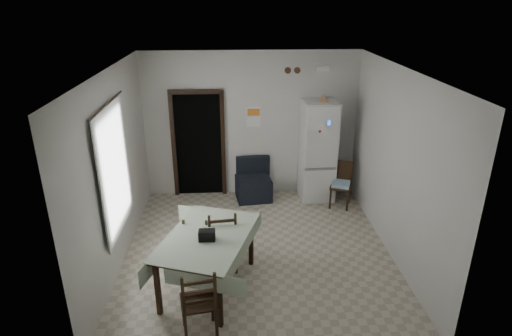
{
  "coord_description": "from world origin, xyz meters",
  "views": [
    {
      "loc": [
        -0.36,
        -5.89,
        3.86
      ],
      "look_at": [
        0.0,
        0.5,
        1.25
      ],
      "focal_mm": 30.0,
      "sensor_mm": 36.0,
      "label": 1
    }
  ],
  "objects_px": {
    "corner_chair": "(341,185)",
    "dining_chair_far_right": "(222,239)",
    "dining_table": "(208,262)",
    "dining_chair_far_left": "(198,241)",
    "navy_seat": "(253,180)",
    "fridge": "(318,151)",
    "dining_chair_near_head": "(199,301)"
  },
  "relations": [
    {
      "from": "dining_chair_far_left",
      "to": "dining_chair_far_right",
      "type": "relative_size",
      "value": 0.89
    },
    {
      "from": "navy_seat",
      "to": "fridge",
      "type": "bearing_deg",
      "value": -6.82
    },
    {
      "from": "navy_seat",
      "to": "corner_chair",
      "type": "relative_size",
      "value": 0.93
    },
    {
      "from": "dining_chair_far_left",
      "to": "fridge",
      "type": "bearing_deg",
      "value": -127.97
    },
    {
      "from": "dining_table",
      "to": "dining_chair_far_left",
      "type": "bearing_deg",
      "value": 127.9
    },
    {
      "from": "navy_seat",
      "to": "dining_chair_near_head",
      "type": "height_order",
      "value": "dining_chair_near_head"
    },
    {
      "from": "dining_table",
      "to": "dining_chair_far_left",
      "type": "height_order",
      "value": "dining_chair_far_left"
    },
    {
      "from": "corner_chair",
      "to": "dining_chair_near_head",
      "type": "relative_size",
      "value": 0.9
    },
    {
      "from": "fridge",
      "to": "navy_seat",
      "type": "height_order",
      "value": "fridge"
    },
    {
      "from": "navy_seat",
      "to": "dining_chair_far_right",
      "type": "height_order",
      "value": "dining_chair_far_right"
    },
    {
      "from": "dining_table",
      "to": "dining_chair_far_right",
      "type": "xyz_separation_m",
      "value": [
        0.18,
        0.46,
        0.08
      ]
    },
    {
      "from": "corner_chair",
      "to": "dining_chair_far_right",
      "type": "height_order",
      "value": "dining_chair_far_right"
    },
    {
      "from": "fridge",
      "to": "dining_chair_far_right",
      "type": "height_order",
      "value": "fridge"
    },
    {
      "from": "dining_chair_far_right",
      "to": "dining_chair_near_head",
      "type": "xyz_separation_m",
      "value": [
        -0.25,
        -1.35,
        -0.01
      ]
    },
    {
      "from": "corner_chair",
      "to": "dining_table",
      "type": "distance_m",
      "value": 3.4
    },
    {
      "from": "fridge",
      "to": "corner_chair",
      "type": "xyz_separation_m",
      "value": [
        0.4,
        -0.42,
        -0.56
      ]
    },
    {
      "from": "navy_seat",
      "to": "dining_chair_far_left",
      "type": "height_order",
      "value": "dining_chair_far_left"
    },
    {
      "from": "fridge",
      "to": "dining_chair_far_right",
      "type": "bearing_deg",
      "value": -130.78
    },
    {
      "from": "corner_chair",
      "to": "navy_seat",
      "type": "bearing_deg",
      "value": -173.93
    },
    {
      "from": "navy_seat",
      "to": "dining_chair_far_right",
      "type": "xyz_separation_m",
      "value": [
        -0.59,
        -2.34,
        0.09
      ]
    },
    {
      "from": "dining_chair_far_left",
      "to": "corner_chair",
      "type": "bearing_deg",
      "value": -138.44
    },
    {
      "from": "fridge",
      "to": "dining_chair_near_head",
      "type": "bearing_deg",
      "value": -122.08
    },
    {
      "from": "dining_table",
      "to": "dining_chair_near_head",
      "type": "distance_m",
      "value": 0.9
    },
    {
      "from": "navy_seat",
      "to": "corner_chair",
      "type": "bearing_deg",
      "value": -21.14
    },
    {
      "from": "dining_chair_far_left",
      "to": "dining_chair_near_head",
      "type": "height_order",
      "value": "dining_chair_near_head"
    },
    {
      "from": "fridge",
      "to": "dining_table",
      "type": "xyz_separation_m",
      "value": [
        -2.03,
        -2.8,
        -0.58
      ]
    },
    {
      "from": "navy_seat",
      "to": "dining_table",
      "type": "bearing_deg",
      "value": -112.2
    },
    {
      "from": "navy_seat",
      "to": "dining_chair_near_head",
      "type": "bearing_deg",
      "value": -109.64
    },
    {
      "from": "dining_chair_far_right",
      "to": "fridge",
      "type": "bearing_deg",
      "value": -134.86
    },
    {
      "from": "navy_seat",
      "to": "dining_chair_near_head",
      "type": "xyz_separation_m",
      "value": [
        -0.84,
        -3.69,
        0.08
      ]
    },
    {
      "from": "dining_chair_far_left",
      "to": "dining_chair_near_head",
      "type": "bearing_deg",
      "value": 99.93
    },
    {
      "from": "dining_chair_far_right",
      "to": "navy_seat",
      "type": "bearing_deg",
      "value": -110.58
    }
  ]
}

